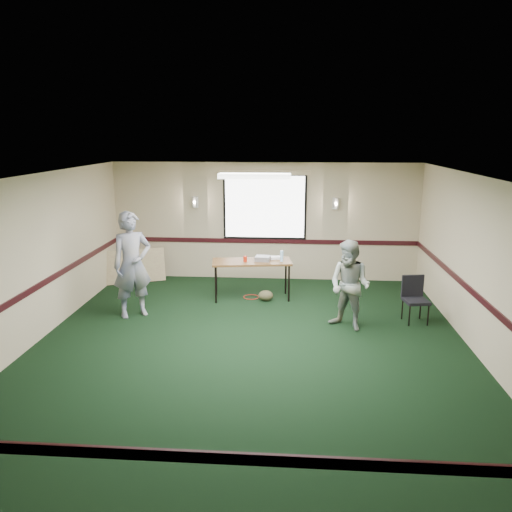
# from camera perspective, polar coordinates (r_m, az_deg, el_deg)

# --- Properties ---
(ground) EXTENTS (8.00, 8.00, 0.00)m
(ground) POSITION_cam_1_polar(r_m,az_deg,el_deg) (8.05, -0.70, -10.56)
(ground) COLOR black
(ground) RESTS_ON ground
(room_shell) EXTENTS (8.00, 8.02, 8.00)m
(room_shell) POSITION_cam_1_polar(r_m,az_deg,el_deg) (9.61, 0.37, 3.37)
(room_shell) COLOR #CBB292
(room_shell) RESTS_ON ground
(folding_table) EXTENTS (1.67, 0.85, 0.80)m
(folding_table) POSITION_cam_1_polar(r_m,az_deg,el_deg) (10.17, -0.49, -0.87)
(folding_table) COLOR #563718
(folding_table) RESTS_ON ground
(projector) EXTENTS (0.32, 0.28, 0.10)m
(projector) POSITION_cam_1_polar(r_m,az_deg,el_deg) (10.15, 0.77, -0.29)
(projector) COLOR gray
(projector) RESTS_ON folding_table
(game_console) EXTENTS (0.23, 0.20, 0.05)m
(game_console) POSITION_cam_1_polar(r_m,az_deg,el_deg) (10.31, 2.27, -0.20)
(game_console) COLOR white
(game_console) RESTS_ON folding_table
(red_cup) EXTENTS (0.08, 0.08, 0.11)m
(red_cup) POSITION_cam_1_polar(r_m,az_deg,el_deg) (10.09, -1.25, -0.33)
(red_cup) COLOR red
(red_cup) RESTS_ON folding_table
(water_bottle) EXTENTS (0.07, 0.07, 0.22)m
(water_bottle) POSITION_cam_1_polar(r_m,az_deg,el_deg) (10.09, 2.96, -0.02)
(water_bottle) COLOR #9BD2FF
(water_bottle) RESTS_ON folding_table
(duffel_bag) EXTENTS (0.34, 0.28, 0.22)m
(duffel_bag) POSITION_cam_1_polar(r_m,az_deg,el_deg) (10.20, 1.12, -4.55)
(duffel_bag) COLOR #444027
(duffel_bag) RESTS_ON ground
(cable_coil) EXTENTS (0.36, 0.36, 0.02)m
(cable_coil) POSITION_cam_1_polar(r_m,az_deg,el_deg) (10.43, -0.55, -4.71)
(cable_coil) COLOR red
(cable_coil) RESTS_ON ground
(folded_table) EXTENTS (1.46, 0.78, 0.76)m
(folded_table) POSITION_cam_1_polar(r_m,az_deg,el_deg) (11.71, -14.00, -1.15)
(folded_table) COLOR tan
(folded_table) RESTS_ON ground
(conference_chair) EXTENTS (0.47, 0.48, 0.83)m
(conference_chair) POSITION_cam_1_polar(r_m,az_deg,el_deg) (9.46, 17.65, -4.28)
(conference_chair) COLOR black
(conference_chair) RESTS_ON ground
(person_left) EXTENTS (0.86, 0.79, 1.97)m
(person_left) POSITION_cam_1_polar(r_m,az_deg,el_deg) (9.43, -13.97, -0.97)
(person_left) COLOR #39477D
(person_left) RESTS_ON ground
(person_right) EXTENTS (0.96, 0.93, 1.57)m
(person_right) POSITION_cam_1_polar(r_m,az_deg,el_deg) (8.73, 10.67, -3.33)
(person_right) COLOR #6E8FAB
(person_right) RESTS_ON ground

